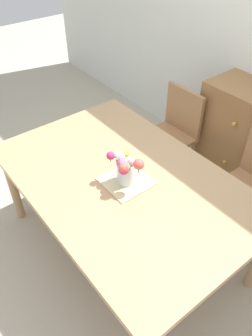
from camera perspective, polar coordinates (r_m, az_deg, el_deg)
The scene contains 5 objects.
ground_plane at distance 2.81m, azimuth -0.32°, elevation -13.25°, with size 12.00×12.00×0.00m, color #B7AD99.
dining_table at distance 2.29m, azimuth -0.39°, elevation -3.06°, with size 1.83×1.20×0.76m.
chair_left at distance 3.16m, azimuth 8.18°, elevation 6.50°, with size 0.42×0.42×0.90m.
placemat at distance 2.21m, azimuth 0.00°, elevation -2.29°, with size 0.30×0.30×0.01m, color #CCB789.
flower_vase at distance 2.11m, azimuth -0.12°, elevation 0.11°, with size 0.26×0.17×0.25m.
Camera 1 is at (1.32, -1.01, 2.26)m, focal length 35.54 mm.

